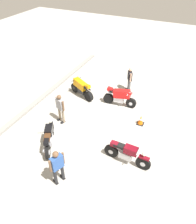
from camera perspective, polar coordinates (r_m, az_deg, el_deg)
The scene contains 10 objects.
ground_plane at distance 11.81m, azimuth 3.59°, elevation -1.88°, with size 40.00×40.00×0.00m, color #ADAAA3.
curb_edge at distance 13.75m, azimuth -14.43°, elevation 3.63°, with size 14.00×0.30×0.15m, color gray.
motorcycle_maroon_cruiser at distance 9.40m, azimuth 7.53°, elevation -10.71°, with size 0.70×2.09×1.09m.
motorcycle_black_cruiser at distance 10.24m, azimuth -12.63°, elevation -6.47°, with size 1.90×1.09×1.09m.
motorcycle_red_sportbike at distance 12.55m, azimuth 5.78°, elevation 4.04°, with size 0.70×1.96×1.14m.
motorcycle_orange_sportbike at distance 13.35m, azimuth -4.38°, elevation 6.34°, with size 0.99×1.88×1.14m.
person_in_blue_shirt at distance 8.50m, azimuth -10.54°, elevation -13.51°, with size 0.64×0.45×1.69m.
person_in_gray_shirt at distance 11.28m, azimuth -9.79°, elevation 1.34°, with size 0.44×0.62×1.64m.
person_in_black_shirt at distance 13.86m, azimuth 8.25°, elevation 8.69°, with size 0.59×0.46×1.57m.
traffic_cone at distance 11.54m, azimuth 11.07°, elevation -2.04°, with size 0.36×0.36×0.53m.
Camera 1 is at (-8.54, -3.22, 7.49)m, focal length 35.07 mm.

